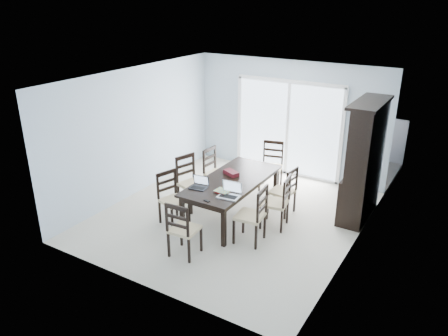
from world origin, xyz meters
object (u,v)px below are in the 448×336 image
Objects in this scene: laptop_dark at (198,186)px; chair_right_mid at (280,197)px; chair_left_mid at (189,176)px; chair_right_far at (287,186)px; hot_tub at (289,140)px; chair_left_far at (214,167)px; chair_left_near at (170,192)px; chair_end_near at (181,224)px; dining_table at (232,183)px; chair_right_near at (256,209)px; game_box at (231,173)px; laptop_silver at (229,194)px; cell_phone at (207,201)px; chair_end_far at (272,160)px; china_hutch at (364,162)px.

chair_right_mid is at bearing 21.52° from laptop_dark.
chair_left_mid is 1.87m from chair_right_mid.
chair_right_far is 0.51× the size of hot_tub.
chair_left_far is 1.05× the size of chair_right_far.
chair_end_near is at bearing 62.19° from chair_left_near.
chair_left_near is (-0.84, -0.77, -0.08)m from dining_table.
game_box is (-0.93, 0.79, 0.17)m from chair_right_near.
chair_left_mid is 0.88m from laptop_dark.
chair_right_mid is 1.02× the size of chair_end_near.
dining_table is at bearing 46.81° from chair_right_near.
dining_table is at bearing 110.75° from chair_left_mid.
chair_right_near is at bearing -37.78° from dining_table.
dining_table is 0.93m from chair_left_mid.
chair_left_far reaches higher than game_box.
chair_left_near is 2.15m from chair_right_far.
chair_right_mid is (0.94, 0.06, -0.07)m from dining_table.
cell_phone is (-0.23, -0.31, -0.05)m from laptop_silver.
chair_end_far is at bearing 22.04° from chair_right_mid.
chair_left_mid is at bearing 153.98° from cell_phone.
chair_left_near is 2.93× the size of laptop_silver.
game_box is (-0.12, 0.16, 0.12)m from dining_table.
chair_right_near is 0.70m from chair_right_mid.
game_box is at bearing 159.08° from chair_left_near.
chair_right_far is at bearing 81.40° from cell_phone.
game_box is (0.81, 0.23, 0.16)m from chair_left_mid.
cell_phone is at bearing 64.48° from chair_left_mid.
chair_left_near is 3.45× the size of laptop_dark.
chair_right_near is at bearing -74.06° from hot_tub.
chair_right_mid is 0.53m from chair_right_far.
chair_right_mid is 3.63× the size of game_box.
chair_left_far is 0.54× the size of hot_tub.
dining_table is at bearing -148.29° from china_hutch.
chair_right_far is at bearing -150.72° from china_hutch.
hot_tub is at bearing -92.05° from chair_end_far.
chair_left_near is at bearing -177.36° from cell_phone.
dining_table is 1.02m from chair_right_far.
chair_left_near is at bearing -96.34° from hot_tub.
china_hutch is 1.94× the size of chair_right_mid.
china_hutch is at bearing -50.51° from chair_right_mid.
laptop_silver reaches higher than laptop_dark.
chair_end_near is 1.80m from game_box.
china_hutch is at bearing 105.82° from chair_left_far.
laptop_dark is (-2.33, -1.91, -0.27)m from china_hutch.
laptop_silver is at bearing -131.21° from china_hutch.
chair_right_near is (-1.22, -1.87, -0.45)m from china_hutch.
china_hutch reaches higher than chair_left_mid.
chair_end_far is at bearing 13.37° from chair_right_near.
chair_left_far is at bearing 46.41° from chair_right_near.
chair_end_near is at bearing 74.92° from chair_end_far.
game_box is (-0.22, 1.16, 0.03)m from cell_phone.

